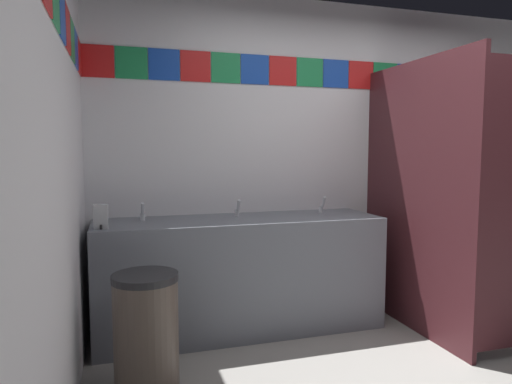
{
  "coord_description": "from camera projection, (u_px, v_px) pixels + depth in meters",
  "views": [
    {
      "loc": [
        -1.79,
        -1.94,
        1.37
      ],
      "look_at": [
        -0.89,
        1.04,
        1.08
      ],
      "focal_mm": 31.9,
      "sensor_mm": 36.0,
      "label": 1
    }
  ],
  "objects": [
    {
      "name": "faucet_left",
      "position": [
        143.0,
        214.0,
        3.3
      ],
      "size": [
        0.04,
        0.1,
        0.14
      ],
      "color": "silver",
      "rests_on": "vanity_counter"
    },
    {
      "name": "soap_dispenser",
      "position": [
        101.0,
        217.0,
        2.95
      ],
      "size": [
        0.09,
        0.09,
        0.16
      ],
      "color": "#B7BABF",
      "rests_on": "vanity_counter"
    },
    {
      "name": "stall_divider",
      "position": [
        457.0,
        200.0,
        3.25
      ],
      "size": [
        0.92,
        1.32,
        2.04
      ],
      "color": "#471E23",
      "rests_on": "ground_plane"
    },
    {
      "name": "wall_back",
      "position": [
        332.0,
        157.0,
        3.98
      ],
      "size": [
        4.08,
        0.09,
        2.61
      ],
      "color": "silver",
      "rests_on": "ground_plane"
    },
    {
      "name": "faucet_center",
      "position": [
        238.0,
        210.0,
        3.5
      ],
      "size": [
        0.04,
        0.1,
        0.14
      ],
      "color": "silver",
      "rests_on": "vanity_counter"
    },
    {
      "name": "wall_side",
      "position": [
        41.0,
        165.0,
        1.77
      ],
      "size": [
        0.09,
        3.28,
        2.61
      ],
      "color": "silver",
      "rests_on": "ground_plane"
    },
    {
      "name": "faucet_right",
      "position": [
        322.0,
        207.0,
        3.71
      ],
      "size": [
        0.04,
        0.1,
        0.14
      ],
      "color": "silver",
      "rests_on": "vanity_counter"
    },
    {
      "name": "trash_bin",
      "position": [
        146.0,
        333.0,
        2.57
      ],
      "size": [
        0.37,
        0.37,
        0.68
      ],
      "color": "brown",
      "rests_on": "ground_plane"
    },
    {
      "name": "vanity_counter",
      "position": [
        241.0,
        273.0,
        3.46
      ],
      "size": [
        2.14,
        0.61,
        0.86
      ],
      "color": "slate",
      "rests_on": "ground_plane"
    },
    {
      "name": "toilet",
      "position": [
        451.0,
        276.0,
        3.88
      ],
      "size": [
        0.39,
        0.49,
        0.74
      ],
      "color": "white",
      "rests_on": "ground_plane"
    }
  ]
}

